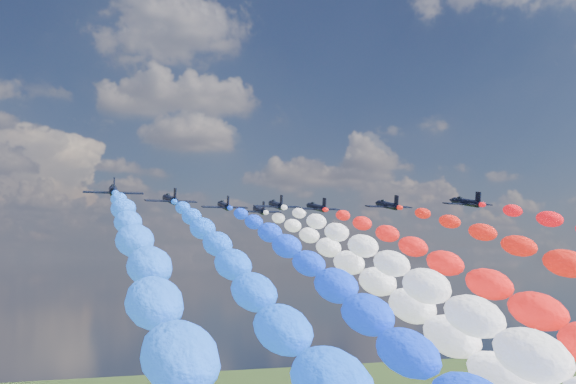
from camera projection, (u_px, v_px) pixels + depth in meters
name	position (u px, v px, depth m)	size (l,w,h in m)	color
jet_0	(113.00, 191.00, 111.01)	(9.71, 13.02, 2.87)	black
trail_0	(167.00, 365.00, 45.64)	(6.41, 129.90, 41.75)	#1B61FF
jet_1	(170.00, 199.00, 127.30)	(9.71, 13.02, 2.87)	black
trail_1	(270.00, 337.00, 61.93)	(6.41, 129.90, 41.75)	#1356FF
jet_2	(224.00, 206.00, 142.66)	(9.71, 13.02, 2.87)	black
trail_2	(350.00, 321.00, 77.30)	(6.41, 129.90, 41.75)	#0E36F0
jet_3	(276.00, 205.00, 141.06)	(9.71, 13.02, 2.87)	black
trail_3	(450.00, 323.00, 75.69)	(6.41, 129.90, 41.75)	white
jet_4	(259.00, 210.00, 156.33)	(9.71, 13.02, 2.87)	black
trail_4	(391.00, 312.00, 90.96)	(6.41, 129.90, 41.75)	white
jet_5	(317.00, 207.00, 147.50)	(9.71, 13.02, 2.87)	black
trail_5	(508.00, 318.00, 82.14)	(6.41, 129.90, 41.75)	red
jet_6	(387.00, 205.00, 141.41)	(9.71, 13.02, 2.87)	black
jet_7	(466.00, 202.00, 134.19)	(9.71, 13.02, 2.87)	black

